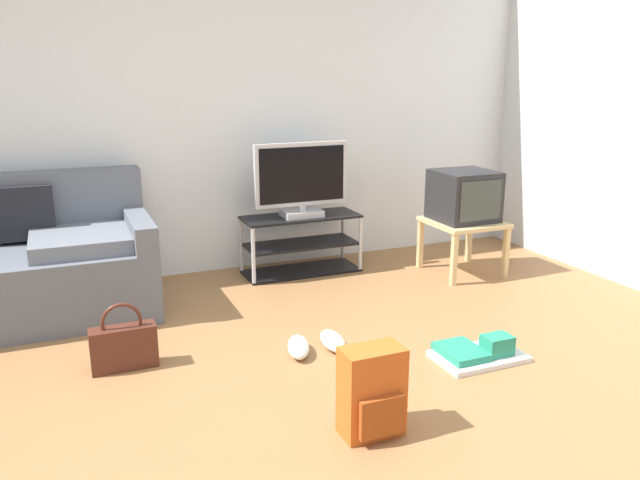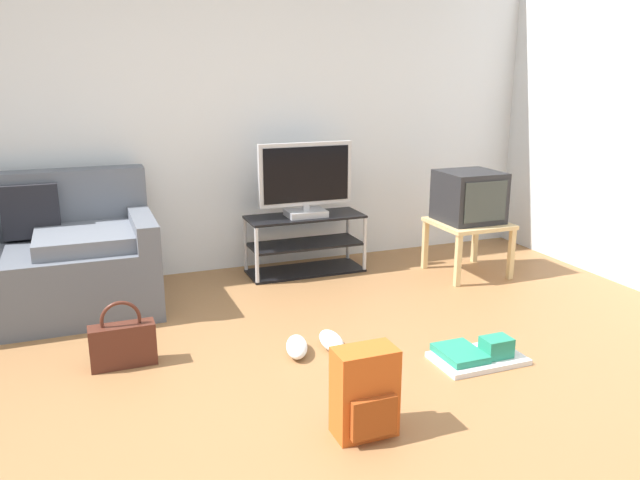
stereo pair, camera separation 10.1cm
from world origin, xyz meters
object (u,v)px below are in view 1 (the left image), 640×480
Objects in this scene: couch at (10,267)px; flat_tv at (301,180)px; tv_stand at (301,244)px; handbag at (124,345)px; side_table at (463,228)px; crt_tv at (464,196)px; backpack at (372,392)px; floor_tray at (478,352)px; sneakers_pair at (316,344)px.

flat_tv is (2.07, 0.15, 0.40)m from couch.
tv_stand is 1.92m from handbag.
crt_tv reaches higher than side_table.
couch is at bearing 130.14° from backpack.
crt_tv reaches higher than tv_stand.
couch reaches higher than floor_tray.
handbag is at bearing -164.91° from crt_tv.
floor_tray is at bearing 30.01° from backpack.
crt_tv is (1.18, -0.46, -0.13)m from flat_tv.
crt_tv is 1.96m from sneakers_pair.
side_table reaches higher than sneakers_pair.
tv_stand is at bearing 100.57° from floor_tray.
sneakers_pair is (1.04, -0.21, -0.09)m from handbag.
sneakers_pair is at bearing -107.84° from tv_stand.
couch is 3.97× the size of crt_tv.
floor_tray is (2.41, -1.69, -0.30)m from couch.
flat_tv reaches higher than side_table.
tv_stand is 2.42× the size of sneakers_pair.
crt_tv is (0.00, 0.02, 0.26)m from side_table.
flat_tv is (0.00, -0.02, 0.51)m from tv_stand.
flat_tv is at bearing 4.04° from couch.
floor_tray is at bearing -79.31° from flat_tv.
couch is 2.96m from floor_tray.
couch is 2.06m from sneakers_pair.
tv_stand is 2.07× the size of crt_tv.
tv_stand is 1.49m from sneakers_pair.
sneakers_pair is (-0.45, -1.41, -0.19)m from tv_stand.
tv_stand is at bearing 157.65° from crt_tv.
backpack is (-0.55, -2.29, -0.03)m from tv_stand.
backpack is at bearing -103.43° from tv_stand.
crt_tv reaches higher than handbag.
flat_tv reaches higher than tv_stand.
handbag is at bearing 135.55° from backpack.
flat_tv is at bearing -90.00° from tv_stand.
tv_stand is 1.33m from crt_tv.
crt_tv is (1.18, -0.48, 0.39)m from tv_stand.
floor_tray is (1.84, -0.65, -0.09)m from handbag.
backpack is 1.44m from handbag.
backpack is at bearing -133.75° from crt_tv.
side_table is (1.18, -0.50, 0.13)m from tv_stand.
flat_tv reaches higher than sneakers_pair.
tv_stand reaches higher than handbag.
couch is 3.27m from crt_tv.
couch is at bearing 142.42° from sneakers_pair.
flat_tv is at bearing 80.88° from backpack.
side_table is at bearing -5.84° from couch.
couch reaches higher than crt_tv.
backpack is at bearing -134.01° from side_table.
flat_tv reaches higher than floor_tray.
flat_tv is 1.69× the size of crt_tv.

